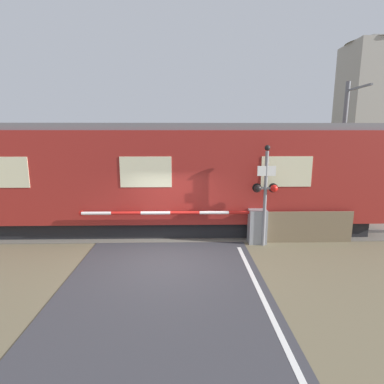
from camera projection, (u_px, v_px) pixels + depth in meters
name	position (u px, v px, depth m)	size (l,w,h in m)	color
ground_plane	(168.00, 261.00, 8.88)	(80.00, 80.00, 0.00)	#6B6047
track_bed	(172.00, 228.00, 11.93)	(36.00, 3.20, 0.13)	#666056
train	(151.00, 177.00, 11.52)	(17.29, 2.91, 4.07)	black
crossing_barrier	(241.00, 224.00, 10.24)	(6.36, 0.44, 1.19)	gray
signal_post	(266.00, 190.00, 9.79)	(0.84, 0.26, 3.37)	gray
catenary_pole	(343.00, 146.00, 13.98)	(0.20, 1.90, 6.05)	slate
distant_building	(367.00, 105.00, 29.11)	(4.95, 4.95, 12.93)	#9E998E
roadside_fence	(301.00, 227.00, 10.34)	(3.57, 0.06, 1.10)	#726047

